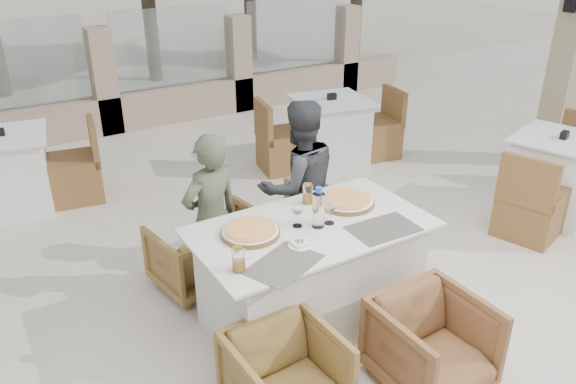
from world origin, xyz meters
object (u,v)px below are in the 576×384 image
armchair_far_left (193,256)px  bg_table_a (8,173)px  bg_table_c (555,176)px  bg_table_b (331,131)px  dining_table (311,274)px  armchair_far_right (282,226)px  armchair_near_right (432,344)px  water_bottle (318,207)px  diner_left (212,219)px  wine_glass_near (330,211)px  pizza_left (250,231)px  wine_glass_centre (297,214)px  armchair_near_left (286,377)px  pizza_right (346,200)px  olive_dish (300,243)px  beer_glass_right (308,194)px  diner_right (299,187)px  beer_glass_left (239,259)px

armchair_far_left → bg_table_a: bg_table_a is taller
armchair_far_left → bg_table_c: bearing=159.8°
bg_table_a → bg_table_b: size_ratio=1.00×
dining_table → armchair_far_right: dining_table is taller
armchair_near_right → dining_table: bearing=107.7°
water_bottle → dining_table: bearing=143.6°
armchair_near_right → diner_left: diner_left is taller
wine_glass_near → bg_table_a: 3.51m
armchair_far_right → pizza_left: bearing=38.8°
wine_glass_centre → armchair_near_left: (-0.52, -0.69, -0.59)m
pizza_right → bg_table_b: bearing=56.6°
armchair_near_right → bg_table_c: size_ratio=0.39×
wine_glass_near → olive_dish: bearing=-156.7°
armchair_far_right → armchair_near_right: bearing=81.9°
beer_glass_right → bg_table_a: (-1.71, 2.72, -0.46)m
diner_right → diner_left: bearing=7.8°
pizza_left → diner_right: bearing=37.4°
armchair_far_left → pizza_left: bearing=91.3°
armchair_near_left → diner_left: diner_left is taller
water_bottle → wine_glass_centre: (-0.12, 0.07, -0.05)m
wine_glass_centre → diner_right: (0.42, 0.63, -0.15)m
armchair_near_right → bg_table_a: bearing=114.9°
beer_glass_left → bg_table_b: size_ratio=0.10×
water_bottle → armchair_far_right: 1.10m
diner_left → bg_table_a: size_ratio=0.80×
wine_glass_near → bg_table_a: wine_glass_near is taller
pizza_right → olive_dish: size_ratio=3.69×
dining_table → armchair_near_right: dining_table is taller
olive_dish → armchair_far_left: olive_dish is taller
beer_glass_left → diner_left: bearing=76.2°
pizza_left → bg_table_b: 3.20m
bg_table_a → bg_table_b: same height
pizza_right → beer_glass_left: beer_glass_left is taller
wine_glass_near → armchair_far_right: bearing=80.0°
dining_table → diner_left: 0.83m
beer_glass_left → armchair_near_right: (0.94, -0.68, -0.56)m
wine_glass_centre → water_bottle: bearing=-32.7°
dining_table → beer_glass_left: (-0.65, -0.22, 0.46)m
beer_glass_left → dining_table: bearing=18.4°
pizza_left → beer_glass_right: (0.56, 0.18, 0.05)m
water_bottle → armchair_near_left: (-0.63, -0.62, -0.64)m
olive_dish → diner_right: diner_right is taller
armchair_near_left → diner_left: 1.35m
dining_table → pizza_right: bearing=20.1°
beer_glass_left → armchair_near_left: 0.72m
beer_glass_left → armchair_far_right: beer_glass_left is taller
diner_right → bg_table_c: (2.62, -0.52, -0.32)m
dining_table → water_bottle: size_ratio=5.59×
beer_glass_left → beer_glass_right: (0.82, 0.52, -0.00)m
wine_glass_near → armchair_near_left: 1.11m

